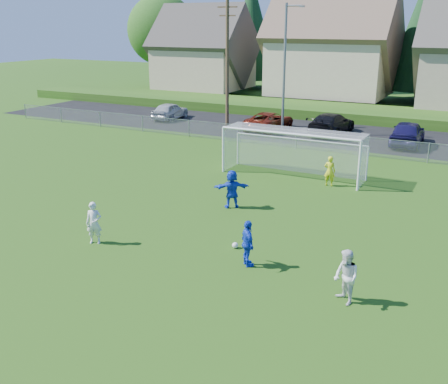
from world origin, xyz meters
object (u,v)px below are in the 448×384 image
at_px(player_blue_a, 248,244).
at_px(car_e, 407,133).
at_px(player_blue_b, 232,189).
at_px(car_d, 331,124).
at_px(soccer_ball, 235,245).
at_px(player_white_a, 94,223).
at_px(player_white_b, 346,277).
at_px(soccer_goal, 295,145).
at_px(goalkeeper, 330,171).
at_px(car_a, 170,111).
at_px(car_c, 269,121).

xyz_separation_m(player_blue_a, car_e, (1.79, 21.18, 0.01)).
relative_size(player_blue_b, car_d, 0.32).
bearing_deg(car_e, soccer_ball, 80.38).
height_order(player_white_a, player_blue_b, player_blue_b).
distance_m(player_white_b, car_d, 24.46).
height_order(player_white_b, soccer_goal, soccer_goal).
height_order(player_white_b, goalkeeper, player_white_b).
xyz_separation_m(soccer_ball, car_d, (-2.71, 21.37, 0.65)).
height_order(soccer_ball, player_white_a, player_white_a).
distance_m(player_blue_b, soccer_goal, 6.08).
relative_size(soccer_ball, player_blue_b, 0.13).
distance_m(soccer_ball, car_a, 26.80).
height_order(car_a, car_c, car_a).
bearing_deg(soccer_goal, player_blue_a, -77.79).
xyz_separation_m(player_white_b, car_d, (-7.22, 23.37, -0.06)).
distance_m(player_blue_b, car_e, 16.93).
distance_m(car_d, car_e, 5.64).
distance_m(player_white_a, player_blue_b, 6.41).
bearing_deg(car_c, car_e, -178.12).
xyz_separation_m(player_white_a, car_c, (-2.46, 22.52, -0.11)).
distance_m(soccer_ball, soccer_goal, 10.06).
height_order(car_c, soccer_goal, soccer_goal).
bearing_deg(soccer_goal, car_e, 67.91).
xyz_separation_m(goalkeeper, car_e, (1.95, 11.16, 0.06)).
xyz_separation_m(player_blue_a, soccer_goal, (-2.37, 10.94, 0.83)).
bearing_deg(goalkeeper, player_blue_a, 87.97).
height_order(soccer_ball, player_blue_a, player_blue_a).
relative_size(goalkeeper, soccer_goal, 0.20).
relative_size(goalkeeper, car_d, 0.29).
xyz_separation_m(goalkeeper, car_d, (-3.54, 12.44, -0.00)).
bearing_deg(car_c, player_blue_a, 115.51).
bearing_deg(car_c, player_white_b, 122.19).
distance_m(soccer_ball, car_d, 21.55).
bearing_deg(soccer_goal, car_d, 96.61).
bearing_deg(player_blue_b, car_c, -107.75).
bearing_deg(player_white_a, player_blue_b, 40.82).
xyz_separation_m(car_a, car_e, (19.20, -1.07, 0.12)).
xyz_separation_m(player_blue_a, player_blue_b, (-3.04, 4.95, 0.04)).
bearing_deg(soccer_ball, car_e, 82.13).
bearing_deg(soccer_ball, player_white_b, -23.97).
height_order(player_blue_a, player_blue_b, player_blue_b).
relative_size(soccer_ball, car_d, 0.04).
bearing_deg(player_blue_b, soccer_ball, 83.00).
bearing_deg(player_white_a, player_blue_a, -15.57).
bearing_deg(player_blue_a, soccer_goal, -31.23).
height_order(player_blue_a, car_e, car_e).
relative_size(player_white_a, car_e, 0.33).
bearing_deg(car_a, player_white_b, 129.58).
xyz_separation_m(player_white_a, car_e, (7.56, 22.03, 0.03)).
bearing_deg(player_blue_b, soccer_goal, -131.40).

